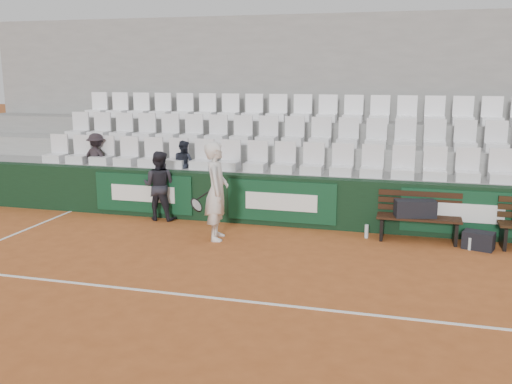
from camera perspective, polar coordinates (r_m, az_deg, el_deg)
name	(u,v)px	position (r m, az deg, el deg)	size (l,w,h in m)	color
ground	(233,300)	(7.90, -2.28, -10.77)	(80.00, 80.00, 0.00)	#AB5626
court_baseline	(233,300)	(7.90, -2.28, -10.74)	(18.00, 0.06, 0.01)	white
back_barrier	(296,202)	(11.43, 4.03, -0.96)	(18.00, 0.34, 1.00)	black
grandstand_tier_front	(299,195)	(12.05, 4.30, -0.30)	(18.00, 0.95, 1.00)	gray
grandstand_tier_mid	(307,177)	(12.92, 5.12, 1.54)	(18.00, 0.95, 1.45)	#999996
grandstand_tier_back	(314,161)	(13.81, 5.84, 3.14)	(18.00, 0.95, 1.90)	gray
grandstand_rear_wall	(319,107)	(14.29, 6.36, 8.47)	(18.00, 0.30, 4.40)	gray
seat_row_front	(298,158)	(11.74, 4.20, 3.42)	(11.90, 0.44, 0.63)	silver
seat_row_mid	(306,131)	(12.61, 5.07, 6.06)	(11.90, 0.44, 0.63)	silver
seat_row_back	(314,108)	(13.50, 5.83, 8.35)	(11.90, 0.44, 0.63)	white
bench_left	(418,229)	(10.89, 15.91, -3.55)	(1.50, 0.56, 0.45)	black
sports_bag_left	(415,209)	(10.79, 15.63, -1.60)	(0.72, 0.31, 0.31)	black
sports_bag_ground	(478,240)	(10.74, 21.36, -4.53)	(0.51, 0.31, 0.31)	black
water_bottle_near	(366,231)	(10.86, 10.99, -3.89)	(0.07, 0.07, 0.26)	silver
water_bottle_far	(470,244)	(10.64, 20.60, -4.87)	(0.06, 0.06, 0.22)	silver
tennis_player	(216,191)	(10.45, -3.97, 0.08)	(0.78, 0.74, 1.81)	silver
ball_kid	(159,186)	(12.02, -9.66, 0.63)	(0.71, 0.55, 1.45)	black
spectator_a	(96,138)	(13.43, -15.75, 5.18)	(0.74, 0.42, 1.14)	black
spectator_b	(96,142)	(13.44, -15.74, 4.88)	(0.58, 0.24, 1.00)	#322E28
spectator_c	(183,144)	(12.48, -7.27, 4.82)	(0.51, 0.39, 1.04)	black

